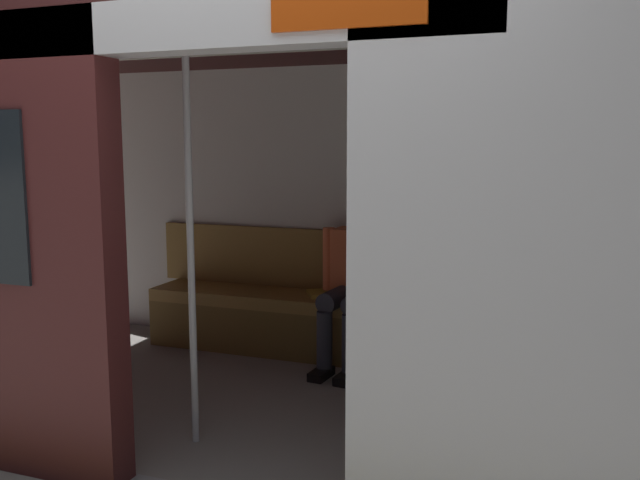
{
  "coord_description": "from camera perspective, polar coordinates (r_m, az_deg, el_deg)",
  "views": [
    {
      "loc": [
        -1.28,
        2.38,
        1.53
      ],
      "look_at": [
        0.02,
        -1.14,
        0.99
      ],
      "focal_mm": 38.18,
      "sensor_mm": 36.0,
      "label": 1
    }
  ],
  "objects": [
    {
      "name": "train_car",
      "position": [
        3.75,
        -0.95,
        6.94
      ],
      "size": [
        6.4,
        2.54,
        2.19
      ],
      "color": "silver",
      "rests_on": "ground_plane"
    },
    {
      "name": "bench_seat",
      "position": [
        4.74,
        3.99,
        -6.39
      ],
      "size": [
        3.32,
        0.44,
        0.44
      ],
      "color": "olive",
      "rests_on": "ground_plane"
    },
    {
      "name": "person_seated",
      "position": [
        4.64,
        3.07,
        -2.59
      ],
      "size": [
        0.55,
        0.7,
        1.17
      ],
      "color": "#CC5933",
      "rests_on": "ground_plane"
    },
    {
      "name": "handbag",
      "position": [
        4.68,
        8.07,
        -4.3
      ],
      "size": [
        0.26,
        0.15,
        0.17
      ],
      "color": "#262D4C",
      "rests_on": "bench_seat"
    },
    {
      "name": "book",
      "position": [
        4.89,
        -0.08,
        -4.53
      ],
      "size": [
        0.24,
        0.27,
        0.03
      ],
      "primitive_type": "cube",
      "rotation": [
        0.0,
        0.0,
        0.54
      ],
      "color": "gold",
      "rests_on": "bench_seat"
    },
    {
      "name": "grab_pole_door",
      "position": [
        3.42,
        -10.8,
        -0.39
      ],
      "size": [
        0.04,
        0.04,
        2.05
      ],
      "primitive_type": "cylinder",
      "color": "silver",
      "rests_on": "ground_plane"
    }
  ]
}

